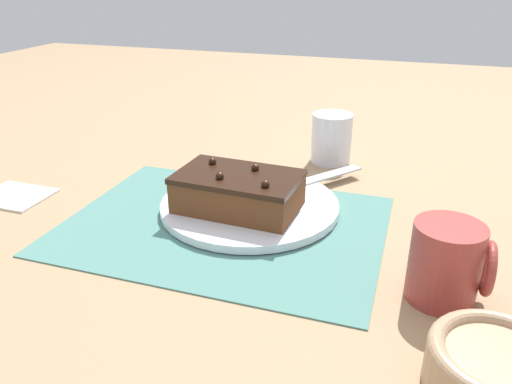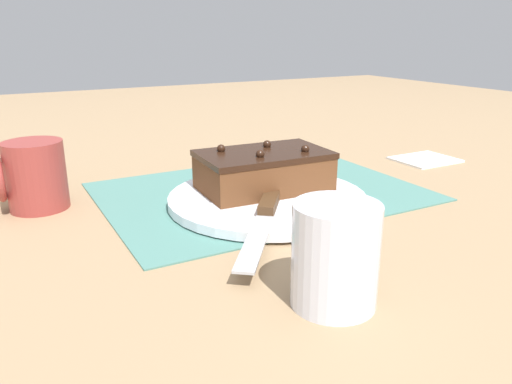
# 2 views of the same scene
# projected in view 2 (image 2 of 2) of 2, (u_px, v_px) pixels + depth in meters

# --- Properties ---
(ground_plane) EXTENTS (3.00, 3.00, 0.00)m
(ground_plane) POSITION_uv_depth(u_px,v_px,m) (260.00, 192.00, 0.75)
(ground_plane) COLOR #9E7F5B
(placemat_woven) EXTENTS (0.46, 0.34, 0.00)m
(placemat_woven) POSITION_uv_depth(u_px,v_px,m) (260.00, 191.00, 0.75)
(placemat_woven) COLOR slate
(placemat_woven) RESTS_ON ground_plane
(cake_plate) EXTENTS (0.28, 0.28, 0.01)m
(cake_plate) POSITION_uv_depth(u_px,v_px,m) (267.00, 199.00, 0.69)
(cake_plate) COLOR white
(cake_plate) RESTS_ON placemat_woven
(chocolate_cake) EXTENTS (0.19, 0.12, 0.06)m
(chocolate_cake) POSITION_uv_depth(u_px,v_px,m) (264.00, 170.00, 0.71)
(chocolate_cake) COLOR brown
(chocolate_cake) RESTS_ON cake_plate
(serving_knife) EXTENTS (0.15, 0.19, 0.01)m
(serving_knife) POSITION_uv_depth(u_px,v_px,m) (265.00, 215.00, 0.60)
(serving_knife) COLOR #472D19
(serving_knife) RESTS_ON cake_plate
(drinking_glass) EXTENTS (0.08, 0.08, 0.09)m
(drinking_glass) POSITION_uv_depth(u_px,v_px,m) (335.00, 255.00, 0.43)
(drinking_glass) COLOR white
(drinking_glass) RESTS_ON ground_plane
(coffee_mug) EXTENTS (0.09, 0.08, 0.09)m
(coffee_mug) POSITION_uv_depth(u_px,v_px,m) (34.00, 176.00, 0.67)
(coffee_mug) COLOR #993833
(coffee_mug) RESTS_ON ground_plane
(folded_napkin) EXTENTS (0.11, 0.09, 0.01)m
(folded_napkin) POSITION_uv_depth(u_px,v_px,m) (425.00, 159.00, 0.93)
(folded_napkin) COLOR white
(folded_napkin) RESTS_ON ground_plane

